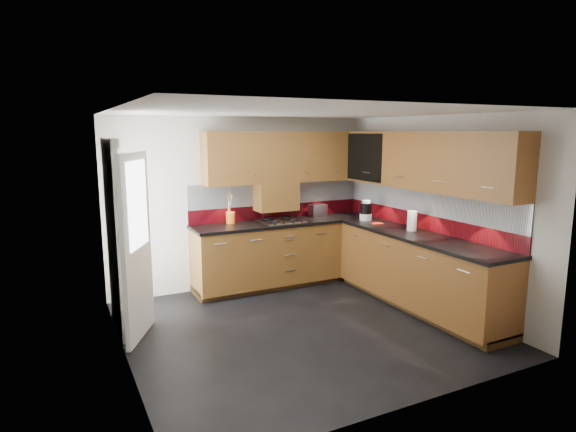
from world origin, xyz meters
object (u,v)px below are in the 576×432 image
toaster (318,210)px  food_processor (366,211)px  utensil_pot (230,216)px  gas_hob (281,221)px

toaster → food_processor: size_ratio=0.90×
utensil_pot → toaster: utensil_pot is taller
gas_hob → toaster: toaster is taller
gas_hob → food_processor: food_processor is taller
toaster → food_processor: (0.44, -0.62, 0.04)m
utensil_pot → toaster: bearing=-1.1°
utensil_pot → toaster: size_ratio=1.75×
gas_hob → utensil_pot: utensil_pot is taller
gas_hob → utensil_pot: (-0.68, 0.20, 0.08)m
utensil_pot → toaster: (1.38, -0.03, -0.01)m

